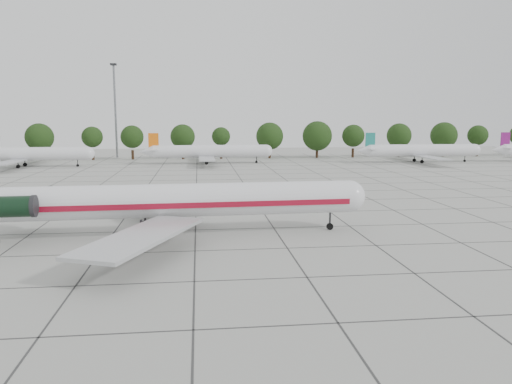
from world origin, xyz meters
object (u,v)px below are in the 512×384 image
floodlight_mast (115,105)px  bg_airliner_c (210,152)px  bg_airliner_d (422,151)px  main_airliner (149,201)px  bg_airliner_b (25,154)px

floodlight_mast → bg_airliner_c: bearing=-39.7°
bg_airliner_c → bg_airliner_d: same height
main_airliner → bg_airliner_b: bearing=114.1°
bg_airliner_c → bg_airliner_d: size_ratio=1.00×
main_airliner → bg_airliner_c: main_airliner is taller
bg_airliner_c → floodlight_mast: floodlight_mast is taller
bg_airliner_b → bg_airliner_c: 41.61m
main_airliner → bg_airliner_d: main_airliner is taller
bg_airliner_b → bg_airliner_d: 93.63m
bg_airliner_d → floodlight_mast: 81.67m
main_airliner → bg_airliner_d: 92.11m
bg_airliner_c → floodlight_mast: (-25.09, 20.80, 11.37)m
main_airliner → floodlight_mast: 96.32m
bg_airliner_d → floodlight_mast: floodlight_mast is taller
bg_airliner_b → bg_airliner_d: (93.63, 0.90, 0.00)m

